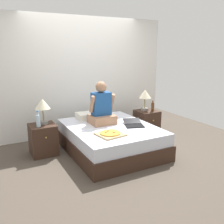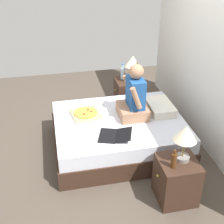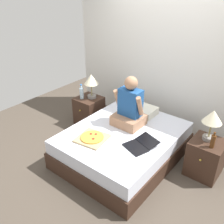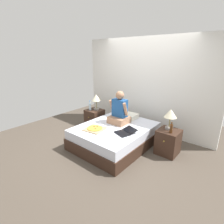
% 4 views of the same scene
% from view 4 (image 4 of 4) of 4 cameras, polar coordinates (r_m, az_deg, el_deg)
% --- Properties ---
extents(ground_plane, '(5.87, 5.87, 0.00)m').
position_cam_4_polar(ground_plane, '(4.28, 1.04, -10.52)').
color(ground_plane, '#4C4238').
extents(wall_back, '(3.87, 0.12, 2.50)m').
position_cam_4_polar(wall_back, '(4.88, 10.67, 8.44)').
color(wall_back, silver).
rests_on(wall_back, ground).
extents(bed, '(1.48, 1.84, 0.48)m').
position_cam_4_polar(bed, '(4.17, 1.06, -7.69)').
color(bed, '#382319').
rests_on(bed, ground).
extents(nightstand_left, '(0.44, 0.47, 0.54)m').
position_cam_4_polar(nightstand_left, '(5.13, -5.69, -2.17)').
color(nightstand_left, '#382319').
rests_on(nightstand_left, ground).
extents(lamp_on_left_nightstand, '(0.26, 0.26, 0.45)m').
position_cam_4_polar(lamp_on_left_nightstand, '(4.96, -5.17, 4.36)').
color(lamp_on_left_nightstand, gray).
rests_on(lamp_on_left_nightstand, nightstand_left).
extents(water_bottle, '(0.07, 0.07, 0.28)m').
position_cam_4_polar(water_bottle, '(5.01, -7.20, 1.87)').
color(water_bottle, silver).
rests_on(water_bottle, nightstand_left).
extents(nightstand_right, '(0.44, 0.47, 0.54)m').
position_cam_4_polar(nightstand_right, '(4.00, 17.82, -9.26)').
color(nightstand_right, '#382319').
rests_on(nightstand_right, ground).
extents(lamp_on_right_nightstand, '(0.26, 0.26, 0.45)m').
position_cam_4_polar(lamp_on_right_nightstand, '(3.82, 18.56, -0.86)').
color(lamp_on_right_nightstand, gray).
rests_on(lamp_on_right_nightstand, nightstand_right).
extents(beer_bottle, '(0.06, 0.06, 0.23)m').
position_cam_4_polar(beer_bottle, '(3.74, 18.76, -5.11)').
color(beer_bottle, '#512D14').
rests_on(beer_bottle, nightstand_right).
extents(pillow, '(0.52, 0.34, 0.12)m').
position_cam_4_polar(pillow, '(4.59, 4.91, -1.11)').
color(pillow, silver).
rests_on(pillow, bed).
extents(person_seated, '(0.47, 0.40, 0.78)m').
position_cam_4_polar(person_seated, '(4.17, 2.40, 0.18)').
color(person_seated, '#A37556').
rests_on(person_seated, bed).
extents(laptop, '(0.43, 0.49, 0.07)m').
position_cam_4_polar(laptop, '(3.72, 4.18, -6.60)').
color(laptop, black).
rests_on(laptop, bed).
extents(pizza_box, '(0.46, 0.46, 0.05)m').
position_cam_4_polar(pizza_box, '(3.90, -5.64, -5.44)').
color(pizza_box, tan).
rests_on(pizza_box, bed).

